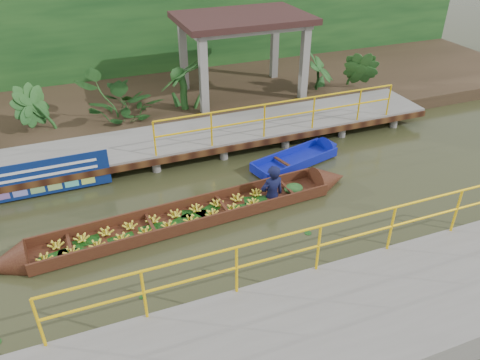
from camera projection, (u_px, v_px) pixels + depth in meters
name	position (u px, v px, depth m)	size (l,w,h in m)	color
ground	(223.00, 216.00, 11.30)	(80.00, 80.00, 0.00)	#30341A
land_strip	(154.00, 99.00, 17.12)	(30.00, 8.00, 0.45)	#312518
far_dock	(184.00, 139.00, 13.77)	(16.00, 2.06, 1.66)	slate
near_dock	(357.00, 323.00, 8.12)	(18.00, 2.40, 1.73)	slate
pavilion	(242.00, 27.00, 15.74)	(4.40, 3.00, 3.00)	slate
foliage_backdrop	(136.00, 33.00, 18.17)	(30.00, 0.80, 4.00)	#123B17
vendor_boat	(204.00, 208.00, 11.14)	(8.94, 1.43, 2.15)	#38150F
moored_blue_boat	(313.00, 154.00, 13.73)	(3.14, 1.53, 0.73)	#0E179C
blue_banner	(46.00, 177.00, 11.78)	(3.16, 0.04, 0.99)	navy
tropical_plants	(180.00, 93.00, 15.03)	(14.14, 1.14, 1.42)	#123B17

